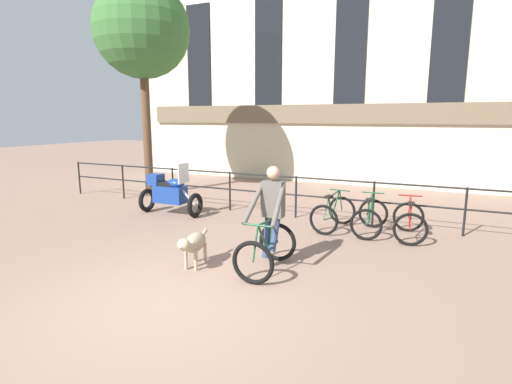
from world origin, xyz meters
name	(u,v)px	position (x,y,z in m)	size (l,w,h in m)	color
ground_plane	(166,303)	(0.00, 0.00, 0.00)	(60.00, 60.00, 0.00)	#8E7060
canal_railing	(296,190)	(0.00, 5.20, 0.71)	(15.05, 0.05, 1.05)	black
building_facade	(352,69)	(0.00, 10.99, 4.21)	(18.00, 0.72, 8.45)	beige
cyclist_with_bike	(269,224)	(0.76, 1.76, 0.76)	(0.73, 1.20, 1.70)	black
dog	(194,244)	(-0.40, 1.27, 0.42)	(0.36, 1.03, 0.61)	tan
parked_motorcycle	(170,193)	(-3.06, 4.14, 0.56)	(1.64, 0.64, 1.35)	black
parked_bicycle_near_lamp	(333,214)	(1.12, 4.54, 0.36)	(0.81, 1.19, 0.86)	black
parked_bicycle_mid_left	(370,218)	(1.92, 4.54, 0.36)	(0.69, 1.13, 0.86)	black
parked_bicycle_mid_right	(409,222)	(2.71, 4.54, 0.36)	(0.78, 1.18, 0.86)	black
tree_canalside_left	(142,31)	(-5.33, 6.06, 5.06)	(2.91, 2.91, 6.55)	brown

